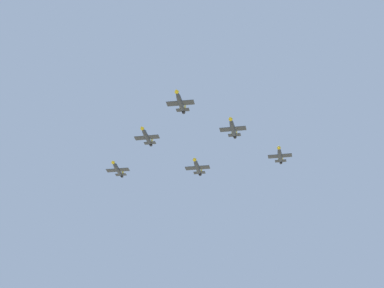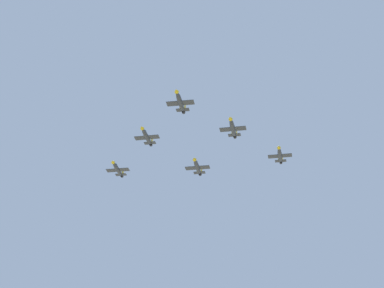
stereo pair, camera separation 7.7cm
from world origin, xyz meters
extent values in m
ellipsoid|color=#2D3338|center=(-8.56, 15.87, 151.93)|extent=(1.94, 13.69, 1.76)
cone|color=gold|center=(-8.46, 23.49, 151.93)|extent=(1.52, 1.78, 1.49)
ellipsoid|color=#334751|center=(-8.52, 18.88, 152.59)|extent=(1.35, 2.36, 1.03)
cube|color=#2D3338|center=(-8.57, 15.19, 151.84)|extent=(9.81, 3.26, 0.18)
cube|color=gold|center=(-12.97, 15.25, 151.89)|extent=(0.72, 2.82, 0.21)
cube|color=gold|center=(-4.18, 15.13, 151.89)|extent=(0.72, 2.82, 0.21)
cube|color=#2D3338|center=(-8.64, 10.13, 151.93)|extent=(4.72, 2.21, 0.18)
cube|color=gold|center=(-9.52, 10.42, 153.20)|extent=(0.26, 1.96, 2.54)
cube|color=gold|center=(-7.76, 10.39, 153.20)|extent=(0.26, 1.96, 2.54)
cylinder|color=black|center=(-8.66, 8.65, 151.93)|extent=(1.24, 0.99, 1.23)
ellipsoid|color=#2D3338|center=(-25.41, -3.05, 150.34)|extent=(2.20, 13.83, 1.77)
cone|color=gold|center=(-25.17, 4.63, 150.34)|extent=(1.56, 1.82, 1.51)
ellipsoid|color=#334751|center=(-25.31, -0.02, 151.01)|extent=(1.40, 2.40, 1.03)
cube|color=#2D3338|center=(-25.43, -3.74, 150.24)|extent=(9.94, 3.45, 0.18)
cube|color=gold|center=(-29.86, -3.60, 150.29)|extent=(0.78, 2.86, 0.21)
cube|color=gold|center=(-21.00, -3.87, 150.29)|extent=(0.78, 2.86, 0.21)
cube|color=#2D3338|center=(-25.59, -8.83, 150.34)|extent=(4.79, 2.31, 0.18)
cube|color=gold|center=(-26.46, -8.53, 151.62)|extent=(0.30, 1.98, 2.56)
cube|color=gold|center=(-24.69, -8.59, 151.62)|extent=(0.30, 1.98, 2.56)
cylinder|color=black|center=(-25.63, -10.33, 150.34)|extent=(1.27, 1.02, 1.24)
ellipsoid|color=#2D3338|center=(7.39, -3.80, 149.51)|extent=(2.20, 13.26, 1.70)
cone|color=gold|center=(7.68, 3.55, 149.51)|extent=(1.51, 1.75, 1.44)
ellipsoid|color=#334751|center=(7.51, -0.90, 150.15)|extent=(1.36, 2.31, 0.99)
cube|color=#2D3338|center=(7.37, -4.46, 149.42)|extent=(9.54, 3.38, 0.17)
cube|color=gold|center=(3.13, -4.30, 149.47)|extent=(0.76, 2.74, 0.20)
cube|color=gold|center=(11.61, -4.62, 149.47)|extent=(0.76, 2.74, 0.20)
cube|color=#2D3338|center=(7.18, -9.34, 149.51)|extent=(4.60, 2.25, 0.17)
cube|color=gold|center=(6.34, -9.04, 150.74)|extent=(0.30, 1.89, 2.45)
cube|color=gold|center=(8.04, -9.11, 150.74)|extent=(0.30, 1.89, 2.45)
cylinder|color=black|center=(7.13, -10.77, 149.51)|extent=(1.22, 0.99, 1.19)
ellipsoid|color=#2D3338|center=(-42.25, -21.97, 147.05)|extent=(2.20, 13.16, 1.68)
cone|color=gold|center=(-41.96, -14.67, 147.05)|extent=(1.50, 1.74, 1.43)
ellipsoid|color=#334751|center=(-42.14, -19.09, 147.68)|extent=(1.35, 2.29, 0.98)
cube|color=#2D3338|center=(-42.28, -22.62, 146.95)|extent=(9.47, 3.36, 0.17)
cube|color=gold|center=(-46.48, -22.46, 147.00)|extent=(0.76, 2.72, 0.20)
cube|color=gold|center=(-38.07, -22.79, 147.00)|extent=(0.76, 2.72, 0.20)
cube|color=#2D3338|center=(-42.47, -27.46, 147.05)|extent=(4.57, 2.23, 0.17)
cube|color=gold|center=(-43.30, -27.17, 148.26)|extent=(0.30, 1.88, 2.43)
cube|color=gold|center=(-41.61, -27.24, 148.26)|extent=(0.30, 1.88, 2.43)
cylinder|color=black|center=(-42.52, -28.89, 147.05)|extent=(1.21, 0.98, 1.18)
ellipsoid|color=#2D3338|center=(23.35, -23.47, 145.82)|extent=(1.99, 13.15, 1.69)
cone|color=gold|center=(23.52, -16.17, 145.82)|extent=(1.47, 1.72, 1.43)
ellipsoid|color=#334751|center=(23.42, -20.59, 146.45)|extent=(1.32, 2.28, 0.98)
cube|color=#2D3338|center=(23.34, -24.13, 145.72)|extent=(9.43, 3.21, 0.17)
cube|color=gold|center=(19.12, -24.03, 145.77)|extent=(0.72, 2.71, 0.20)
cube|color=gold|center=(27.55, -24.22, 145.77)|extent=(0.72, 2.71, 0.20)
cube|color=#2D3338|center=(23.22, -28.98, 145.82)|extent=(4.54, 2.16, 0.17)
cube|color=gold|center=(22.39, -28.70, 147.04)|extent=(0.27, 1.88, 2.44)
cube|color=gold|center=(24.07, -28.73, 147.04)|extent=(0.27, 1.88, 2.44)
cylinder|color=black|center=(23.19, -30.40, 145.82)|extent=(1.20, 0.96, 1.18)
ellipsoid|color=#2D3338|center=(-9.45, -22.72, 144.41)|extent=(2.08, 13.72, 1.76)
cone|color=gold|center=(-9.27, -15.10, 144.41)|extent=(1.54, 1.79, 1.49)
ellipsoid|color=#334751|center=(-9.38, -19.71, 145.07)|extent=(1.37, 2.38, 1.03)
cube|color=#2D3338|center=(-9.47, -23.40, 144.31)|extent=(9.84, 3.36, 0.18)
cube|color=gold|center=(-13.86, -23.30, 144.36)|extent=(0.75, 2.83, 0.21)
cube|color=gold|center=(-5.07, -23.51, 144.36)|extent=(0.75, 2.83, 0.21)
cube|color=#2D3338|center=(-9.59, -28.46, 144.41)|extent=(4.74, 2.26, 0.18)
cube|color=gold|center=(-10.46, -28.17, 145.68)|extent=(0.28, 1.96, 2.54)
cube|color=gold|center=(-8.70, -28.21, 145.68)|extent=(0.28, 1.96, 2.54)
cylinder|color=black|center=(-9.62, -29.95, 144.41)|extent=(1.25, 1.01, 1.23)
camera|label=1|loc=(-40.17, 209.98, 36.34)|focal=60.87mm
camera|label=2|loc=(-40.24, 209.96, 36.34)|focal=60.87mm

